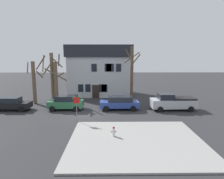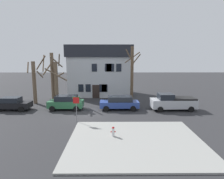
{
  "view_description": "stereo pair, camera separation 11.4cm",
  "coord_description": "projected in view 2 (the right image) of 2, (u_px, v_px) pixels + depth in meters",
  "views": [
    {
      "loc": [
        2.83,
        -20.97,
        6.48
      ],
      "look_at": [
        3.12,
        2.4,
        2.53
      ],
      "focal_mm": 31.31,
      "sensor_mm": 36.0,
      "label": 1
    },
    {
      "loc": [
        2.94,
        -20.97,
        6.48
      ],
      "look_at": [
        3.12,
        2.4,
        2.53
      ],
      "focal_mm": 31.31,
      "sensor_mm": 36.0,
      "label": 2
    }
  ],
  "objects": [
    {
      "name": "tree_bare_end",
      "position": [
        132.0,
        73.0,
        27.4
      ],
      "size": [
        2.2,
        2.23,
        7.88
      ],
      "color": "brown",
      "rests_on": "ground_plane"
    },
    {
      "name": "car_blue_wagon",
      "position": [
        120.0,
        103.0,
        24.12
      ],
      "size": [
        4.77,
        2.08,
        1.66
      ],
      "color": "#2D4799",
      "rests_on": "ground_plane"
    },
    {
      "name": "building_main",
      "position": [
        100.0,
        70.0,
        33.21
      ],
      "size": [
        10.61,
        6.58,
        8.28
      ],
      "color": "silver",
      "rests_on": "ground_plane"
    },
    {
      "name": "tree_bare_near",
      "position": [
        35.0,
        81.0,
        26.86
      ],
      "size": [
        2.68,
        2.72,
        6.62
      ],
      "color": "brown",
      "rests_on": "ground_plane"
    },
    {
      "name": "sidewalk_slab",
      "position": [
        135.0,
        141.0,
        15.03
      ],
      "size": [
        10.27,
        8.61,
        0.12
      ],
      "primitive_type": "cube",
      "color": "#999993",
      "rests_on": "ground_plane"
    },
    {
      "name": "car_black_sedan",
      "position": [
        11.0,
        104.0,
        23.8
      ],
      "size": [
        4.64,
        2.01,
        1.61
      ],
      "color": "black",
      "rests_on": "ground_plane"
    },
    {
      "name": "street_sign_pole",
      "position": [
        76.0,
        105.0,
        19.03
      ],
      "size": [
        0.76,
        0.07,
        2.62
      ],
      "color": "slate",
      "rests_on": "ground_plane"
    },
    {
      "name": "fire_hydrant",
      "position": [
        113.0,
        131.0,
        15.73
      ],
      "size": [
        0.42,
        0.22,
        0.8
      ],
      "color": "silver",
      "rests_on": "sidewalk_slab"
    },
    {
      "name": "bicycle_leaning",
      "position": [
        57.0,
        102.0,
        26.38
      ],
      "size": [
        1.74,
        0.28,
        1.03
      ],
      "color": "black",
      "rests_on": "ground_plane"
    },
    {
      "name": "ground_plane",
      "position": [
        84.0,
        115.0,
        21.73
      ],
      "size": [
        120.0,
        120.0,
        0.0
      ],
      "primitive_type": "plane",
      "color": "#2D2D30"
    },
    {
      "name": "pickup_truck_silver",
      "position": [
        173.0,
        102.0,
        23.86
      ],
      "size": [
        5.42,
        2.3,
        2.05
      ],
      "color": "#B7BABF",
      "rests_on": "ground_plane"
    },
    {
      "name": "tree_bare_mid",
      "position": [
        53.0,
        76.0,
        27.29
      ],
      "size": [
        2.88,
        2.78,
        7.0
      ],
      "color": "brown",
      "rests_on": "ground_plane"
    },
    {
      "name": "car_green_wagon",
      "position": [
        66.0,
        102.0,
        23.99
      ],
      "size": [
        4.24,
        2.04,
        1.76
      ],
      "color": "#2D6B42",
      "rests_on": "ground_plane"
    },
    {
      "name": "tree_bare_far",
      "position": [
        56.0,
        81.0,
        26.91
      ],
      "size": [
        3.37,
        3.38,
        5.99
      ],
      "color": "brown",
      "rests_on": "ground_plane"
    }
  ]
}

